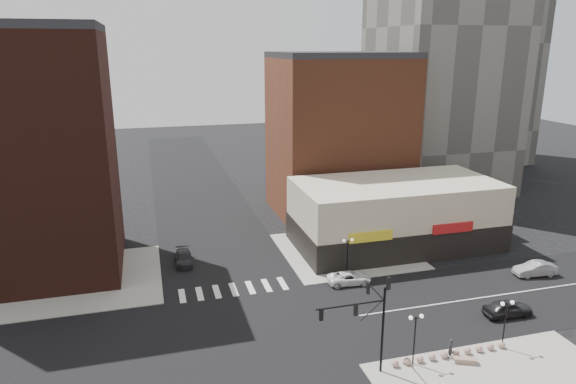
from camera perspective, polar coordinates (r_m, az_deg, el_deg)
name	(u,v)px	position (r m, az deg, el deg)	size (l,w,h in m)	color
ground	(251,332)	(45.68, -4.12, -15.22)	(240.00, 240.00, 0.00)	black
road_ew	(251,332)	(45.67, -4.12, -15.21)	(200.00, 14.00, 0.02)	black
road_ns	(251,332)	(45.67, -4.12, -15.21)	(14.00, 200.00, 0.02)	black
sidewalk_nw	(87,280)	(58.32, -21.41, -9.04)	(15.00, 15.00, 0.12)	gray
sidewalk_ne	(346,251)	(61.91, 6.45, -6.51)	(15.00, 15.00, 0.12)	gray
building_nw	(31,158)	(59.10, -26.62, 3.42)	(16.00, 15.00, 25.00)	#371811
building_ne_midrise	(338,137)	(73.93, 5.63, 6.06)	(18.00, 15.00, 22.00)	brown
building_ne_row	(395,219)	(63.80, 11.80, -2.96)	(24.20, 12.20, 8.00)	beige
traffic_signal	(369,313)	(38.69, 9.03, -13.09)	(5.59, 3.09, 7.77)	black
street_lamp_se_a	(415,327)	(40.94, 13.98, -14.34)	(1.22, 0.32, 4.16)	black
street_lamp_se_b	(506,312)	(45.11, 23.09, -12.22)	(1.22, 0.32, 4.16)	black
street_lamp_ne	(348,248)	(54.24, 6.65, -6.16)	(1.22, 0.32, 4.16)	black
bollard_row	(450,354)	(43.94, 17.55, -16.76)	(10.02, 0.57, 0.57)	#9D776C
white_suv	(349,278)	(53.80, 6.82, -9.46)	(2.07, 4.49, 1.25)	white
dark_sedan_east	(508,308)	(51.52, 23.23, -11.78)	(1.80, 4.47, 1.52)	black
silver_sedan	(535,269)	(61.12, 25.77, -7.70)	(1.58, 4.52, 1.49)	gray
dark_sedan_north	(184,258)	(59.18, -11.53, -7.21)	(1.83, 4.51, 1.31)	black
pedestrian	(450,348)	(43.67, 17.59, -16.21)	(0.57, 0.38, 1.57)	black
stone_bench	(465,360)	(43.64, 19.08, -17.26)	(1.86, 1.24, 0.42)	gray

